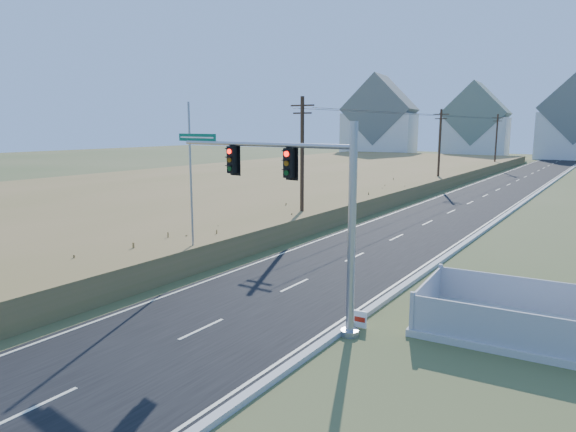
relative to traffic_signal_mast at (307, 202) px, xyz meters
The scene contains 13 objects.
ground 5.19m from the traffic_signal_mast, 165.73° to the right, with size 260.00×260.00×0.00m, color #435027.
road 49.59m from the traffic_signal_mast, 93.06° to the left, with size 8.00×180.00×0.06m, color black.
curb 49.54m from the traffic_signal_mast, 88.25° to the left, with size 0.30×180.00×0.18m, color #B2AFA8.
reed_marsh 47.65m from the traffic_signal_mast, 124.11° to the left, with size 38.00×110.00×1.30m, color olive.
utility_pole_near 17.00m from the traffic_signal_mast, 122.54° to the left, with size 1.80×0.26×9.00m.
utility_pole_mid 45.26m from the traffic_signal_mast, 101.65° to the left, with size 1.80×0.26×9.00m.
utility_pole_far 74.89m from the traffic_signal_mast, 97.01° to the left, with size 1.80×0.26×9.00m.
condo_nw 107.37m from the traffic_signal_mast, 112.25° to the left, with size 17.69×13.38×19.05m.
condo_nnw 109.32m from the traffic_signal_mast, 100.89° to the left, with size 14.93×11.17×17.03m.
traffic_signal_mast is the anchor object (origin of this frame).
fence_enclosure 8.32m from the traffic_signal_mast, 26.19° to the left, with size 6.65×4.78×1.45m.
open_sign 4.54m from the traffic_signal_mast, 17.87° to the left, with size 0.49×0.10×0.61m.
flagpole 8.66m from the traffic_signal_mast, 161.77° to the left, with size 0.37×0.37×8.16m.
Camera 1 is at (11.87, -14.45, 7.03)m, focal length 32.00 mm.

